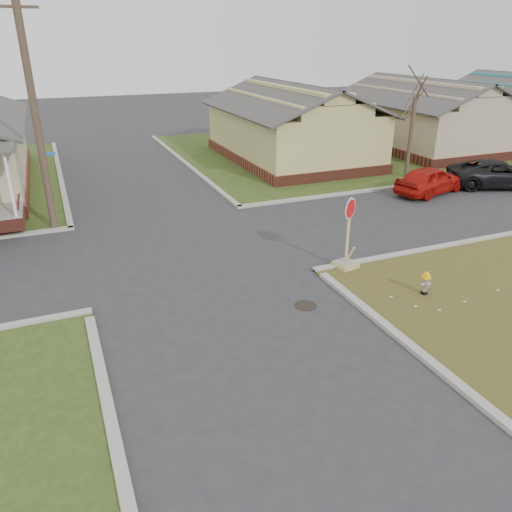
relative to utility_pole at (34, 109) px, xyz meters
name	(u,v)px	position (x,y,z in m)	size (l,w,h in m)	color
ground	(227,312)	(4.20, -8.90, -4.66)	(120.00, 120.00, 0.00)	#2D2D30
verge_far_right	(427,141)	(26.20, 9.10, -4.64)	(37.00, 19.00, 0.05)	#2B4217
curbs	(182,248)	(4.20, -3.90, -4.66)	(80.00, 40.00, 0.12)	#A39F93
manhole	(306,305)	(6.40, -9.40, -4.66)	(0.64, 0.64, 0.01)	black
side_house_yellow	(291,124)	(14.20, 7.60, -2.47)	(7.60, 11.60, 4.70)	brown
side_house_tan	(423,115)	(24.20, 7.60, -2.47)	(7.60, 11.60, 4.70)	brown
utility_pole	(34,109)	(0.00, 0.00, 0.00)	(1.80, 0.28, 9.00)	#403125
tree_mid_right	(410,138)	(18.20, 1.30, -2.51)	(0.22, 0.22, 4.20)	#403125
fire_hydrant	(426,282)	(9.95, -10.18, -4.21)	(0.27, 0.27, 0.72)	black
stop_sign	(346,253)	(8.80, -7.65, -4.09)	(0.68, 0.67, 2.41)	tan
red_sedan	(430,180)	(17.23, -1.70, -3.98)	(1.61, 4.00, 1.36)	#B2130C
dark_pickup	(498,174)	(21.30, -2.04, -3.99)	(2.24, 4.86, 1.35)	black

